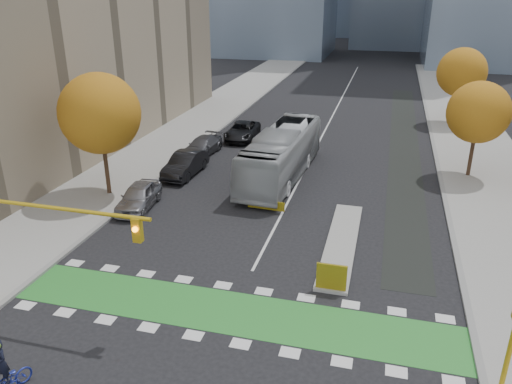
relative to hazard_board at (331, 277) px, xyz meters
The scene contains 20 objects.
ground 5.85m from the hazard_board, 133.60° to the right, with size 300.00×300.00×0.00m, color black.
sidewalk_west 23.59m from the hazard_board, 137.92° to the left, with size 7.00×120.00×0.15m, color gray.
sidewalk_east 18.45m from the hazard_board, 58.98° to the left, with size 7.00×120.00×0.15m, color gray.
curb_west 21.12m from the hazard_board, 131.54° to the left, with size 0.30×120.00×0.16m, color gray.
curb_east 16.92m from the hazard_board, 69.21° to the left, with size 0.30×120.00×0.16m, color gray.
bike_crossing 4.89m from the hazard_board, 145.98° to the right, with size 20.00×3.00×0.01m, color #2A822E.
centre_line 36.03m from the hazard_board, 96.38° to the left, with size 0.15×70.00×0.01m, color silver.
bike_lane_paint 26.05m from the hazard_board, 82.27° to the left, with size 2.50×50.00×0.01m, color black.
median_island 4.85m from the hazard_board, 90.00° to the left, with size 1.60×10.00×0.16m, color gray.
hazard_board is the anchor object (origin of this frame).
tree_west 18.44m from the hazard_board, 154.01° to the left, with size 5.20×5.20×8.22m.
tree_east_near 19.93m from the hazard_board, 65.80° to the left, with size 4.40×4.40×7.08m.
tree_east_far 35.13m from the hazard_board, 75.88° to the left, with size 4.80×4.80×7.65m.
traffic_signal_west 13.23m from the hazard_board, 158.45° to the right, with size 8.53×0.56×5.20m.
cyclist 13.65m from the hazard_board, 137.76° to the right, with size 1.34×2.02×2.21m.
bus 15.20m from the hazard_board, 110.97° to the left, with size 3.05×13.04×3.63m, color #A2A6AA.
parked_car_a 14.46m from the hazard_board, 154.00° to the left, with size 1.88×4.68×1.59m, color gray.
parked_car_b 17.83m from the hazard_board, 134.37° to the left, with size 1.80×5.15×1.70m, color black.
parked_car_c 22.00m from the hazard_board, 126.23° to the left, with size 2.00×4.91×1.43m, color #505055.
parked_car_d 25.50m from the hazard_board, 115.64° to the left, with size 2.54×5.52×1.53m, color black.
Camera 1 is at (5.72, -15.69, 13.16)m, focal length 35.00 mm.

